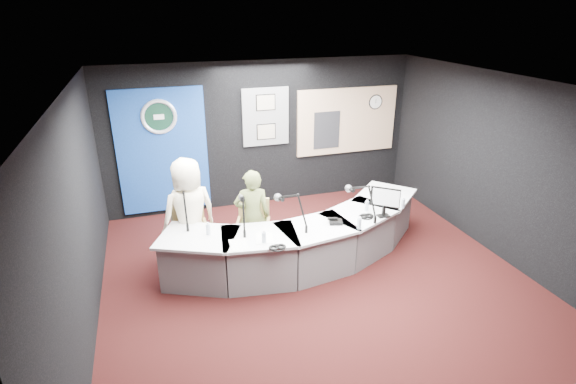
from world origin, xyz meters
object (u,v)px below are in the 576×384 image
object	(u,v)px
broadcast_desk	(302,240)
person_man	(189,213)
armchair_right	(253,235)
person_woman	(253,216)
armchair_left	(191,237)

from	to	relation	value
broadcast_desk	person_man	xyz separation A→B (m)	(-1.62, 0.48, 0.48)
armchair_right	person_woman	bearing A→B (deg)	0.00
armchair_left	person_man	bearing A→B (deg)	0.00
armchair_right	person_man	world-z (taller)	person_man
broadcast_desk	armchair_right	distance (m)	0.76
armchair_right	person_woman	xyz separation A→B (m)	(0.00, 0.00, 0.32)
broadcast_desk	armchair_right	xyz separation A→B (m)	(-0.70, 0.30, 0.05)
person_woman	armchair_left	bearing A→B (deg)	-2.65
broadcast_desk	armchair_left	size ratio (longest dim) A/B	4.94
broadcast_desk	armchair_right	world-z (taller)	armchair_right
person_man	broadcast_desk	bearing A→B (deg)	146.85
armchair_left	person_man	size ratio (longest dim) A/B	0.53
broadcast_desk	armchair_left	xyz separation A→B (m)	(-1.62, 0.48, 0.08)
person_man	person_woman	world-z (taller)	person_man
armchair_right	person_woman	size ratio (longest dim) A/B	0.57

